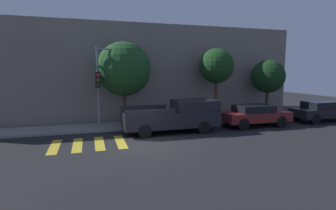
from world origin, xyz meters
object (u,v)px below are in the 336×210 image
Objects in this scene: traffic_light_pole at (107,75)px; tree_far_end at (268,77)px; sedan_middle at (321,111)px; tree_midblock at (216,66)px; sedan_near_corner at (254,115)px; tree_near_corner at (124,69)px; pickup_truck at (175,116)px.

traffic_light_pole reaches higher than tree_far_end.
sedan_middle is 8.07m from tree_midblock.
sedan_near_corner is 0.82× the size of tree_near_corner.
tree_midblock is (-7.10, 2.26, 3.11)m from sedan_middle.
tree_midblock is (7.51, 0.99, 0.54)m from traffic_light_pole.
tree_near_corner is (-8.03, 2.26, 2.91)m from sedan_near_corner.
sedan_near_corner is (9.14, -1.27, -2.58)m from traffic_light_pole.
pickup_truck is 1.31× the size of sedan_middle.
tree_far_end is at bearing 0.00° from tree_midblock.
tree_near_corner is (-2.65, 2.26, 2.72)m from pickup_truck.
tree_far_end is (10.67, 0.00, -0.53)m from tree_near_corner.
pickup_truck reaches higher than sedan_near_corner.
tree_far_end reaches higher than pickup_truck.
pickup_truck is 8.62m from tree_far_end.
tree_near_corner is (-13.50, 2.26, 2.90)m from sedan_middle.
sedan_near_corner is 4.18m from tree_midblock.
traffic_light_pole is at bearing 161.38° from pickup_truck.
pickup_truck is at bearing -164.29° from tree_far_end.
tree_near_corner reaches higher than tree_midblock.
tree_midblock reaches higher than pickup_truck.
tree_near_corner reaches higher than pickup_truck.
sedan_middle is (5.47, 0.00, 0.01)m from sedan_near_corner.
traffic_light_pole reaches higher than sedan_middle.
pickup_truck is at bearing 180.00° from sedan_near_corner.
tree_midblock is (6.40, 0.00, 0.21)m from tree_near_corner.
tree_midblock reaches higher than sedan_near_corner.
tree_far_end is at bearing 141.46° from sedan_middle.
pickup_truck is 1.08× the size of tree_midblock.
sedan_middle is 4.33m from tree_far_end.
tree_far_end is at bearing 4.79° from traffic_light_pole.
traffic_light_pole reaches higher than pickup_truck.
tree_midblock is 4.33m from tree_far_end.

